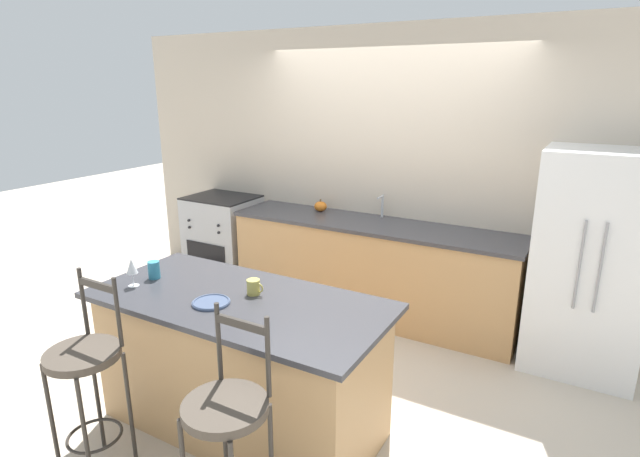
{
  "coord_description": "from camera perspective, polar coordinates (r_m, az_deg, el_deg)",
  "views": [
    {
      "loc": [
        1.78,
        -3.78,
        2.18
      ],
      "look_at": [
        -0.02,
        -0.6,
        1.11
      ],
      "focal_mm": 28.0,
      "sensor_mm": 36.0,
      "label": 1
    }
  ],
  "objects": [
    {
      "name": "bar_stool_near",
      "position": [
        3.15,
        -25.09,
        -14.76
      ],
      "size": [
        0.4,
        0.4,
        1.19
      ],
      "color": "#332D28",
      "rests_on": "ground_plane"
    },
    {
      "name": "wine_glass",
      "position": [
        3.43,
        -20.72,
        -4.1
      ],
      "size": [
        0.07,
        0.07,
        0.19
      ],
      "color": "white",
      "rests_on": "kitchen_island"
    },
    {
      "name": "bar_stool_far",
      "position": [
        2.53,
        -10.49,
        -21.58
      ],
      "size": [
        0.4,
        0.4,
        1.19
      ],
      "color": "#332D28",
      "rests_on": "ground_plane"
    },
    {
      "name": "back_counter",
      "position": [
        4.84,
        5.92,
        -4.56
      ],
      "size": [
        2.77,
        0.68,
        0.93
      ],
      "color": "tan",
      "rests_on": "ground_plane"
    },
    {
      "name": "coffee_mug",
      "position": [
        3.15,
        -7.57,
        -6.64
      ],
      "size": [
        0.12,
        0.08,
        0.1
      ],
      "color": "#C1B251",
      "rests_on": "kitchen_island"
    },
    {
      "name": "dinner_plate",
      "position": [
        3.08,
        -12.34,
        -8.23
      ],
      "size": [
        0.23,
        0.23,
        0.02
      ],
      "color": "#425170",
      "rests_on": "kitchen_island"
    },
    {
      "name": "sink_faucet",
      "position": [
        4.84,
        7.08,
        2.83
      ],
      "size": [
        0.02,
        0.13,
        0.22
      ],
      "color": "#ADAFB5",
      "rests_on": "back_counter"
    },
    {
      "name": "ground_plane",
      "position": [
        4.71,
        3.87,
        -11.29
      ],
      "size": [
        18.0,
        18.0,
        0.0
      ],
      "primitive_type": "plane",
      "color": "beige"
    },
    {
      "name": "kitchen_island",
      "position": [
        3.34,
        -9.02,
        -14.94
      ],
      "size": [
        1.89,
        0.89,
        0.91
      ],
      "color": "tan",
      "rests_on": "ground_plane"
    },
    {
      "name": "pumpkin_decoration",
      "position": [
        5.07,
        0.06,
        2.56
      ],
      "size": [
        0.13,
        0.13,
        0.12
      ],
      "color": "orange",
      "rests_on": "back_counter"
    },
    {
      "name": "oven_range",
      "position": [
        5.75,
        -10.92,
        -1.13
      ],
      "size": [
        0.74,
        0.63,
        0.97
      ],
      "color": "#ADAFB5",
      "rests_on": "ground_plane"
    },
    {
      "name": "refrigerator",
      "position": [
        4.32,
        28.46,
        -3.49
      ],
      "size": [
        0.8,
        0.72,
        1.73
      ],
      "color": "white",
      "rests_on": "ground_plane"
    },
    {
      "name": "wall_back",
      "position": [
        4.89,
        7.75,
        6.39
      ],
      "size": [
        6.0,
        0.07,
        2.7
      ],
      "color": "beige",
      "rests_on": "ground_plane"
    },
    {
      "name": "tumbler_cup",
      "position": [
        3.55,
        -18.45,
        -4.5
      ],
      "size": [
        0.08,
        0.08,
        0.12
      ],
      "color": "teal",
      "rests_on": "kitchen_island"
    }
  ]
}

